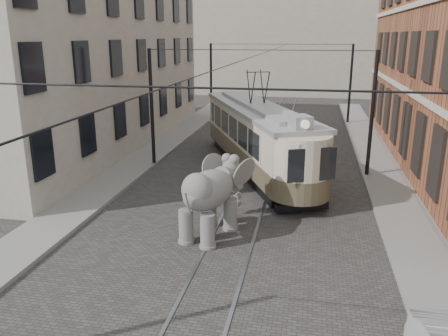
# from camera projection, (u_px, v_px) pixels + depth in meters

# --- Properties ---
(ground) EXTENTS (120.00, 120.00, 0.00)m
(ground) POSITION_uv_depth(u_px,v_px,m) (242.00, 216.00, 17.39)
(ground) COLOR #3D3B38
(tram_rails) EXTENTS (1.54, 80.00, 0.02)m
(tram_rails) POSITION_uv_depth(u_px,v_px,m) (242.00, 215.00, 17.39)
(tram_rails) COLOR slate
(tram_rails) RESTS_ON ground
(sidewalk_right) EXTENTS (2.00, 60.00, 0.15)m
(sidewalk_right) POSITION_uv_depth(u_px,v_px,m) (407.00, 226.00, 16.28)
(sidewalk_right) COLOR slate
(sidewalk_right) RESTS_ON ground
(sidewalk_left) EXTENTS (2.00, 60.00, 0.15)m
(sidewalk_left) POSITION_uv_depth(u_px,v_px,m) (84.00, 202.00, 18.55)
(sidewalk_left) COLOR slate
(sidewalk_left) RESTS_ON ground
(stucco_building) EXTENTS (7.00, 24.00, 10.00)m
(stucco_building) POSITION_uv_depth(u_px,v_px,m) (87.00, 63.00, 27.41)
(stucco_building) COLOR gray
(stucco_building) RESTS_ON ground
(distant_block) EXTENTS (28.00, 10.00, 14.00)m
(distant_block) POSITION_uv_depth(u_px,v_px,m) (295.00, 32.00, 53.11)
(distant_block) COLOR gray
(distant_block) RESTS_ON ground
(catenary) EXTENTS (11.00, 30.20, 6.00)m
(catenary) POSITION_uv_depth(u_px,v_px,m) (254.00, 116.00, 21.29)
(catenary) COLOR black
(catenary) RESTS_ON ground
(tram) EXTENTS (7.42, 12.46, 4.95)m
(tram) POSITION_uv_depth(u_px,v_px,m) (257.00, 122.00, 22.69)
(tram) COLOR beige
(tram) RESTS_ON ground
(elephant) EXTENTS (3.40, 4.66, 2.56)m
(elephant) POSITION_uv_depth(u_px,v_px,m) (209.00, 201.00, 15.31)
(elephant) COLOR #5B5954
(elephant) RESTS_ON ground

